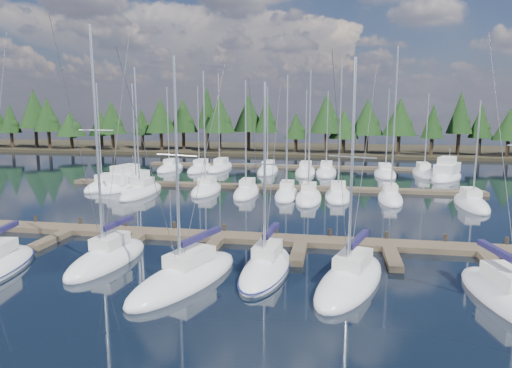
% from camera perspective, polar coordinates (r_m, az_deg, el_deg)
% --- Properties ---
extents(ground, '(260.00, 260.00, 0.00)m').
position_cam_1_polar(ground, '(45.63, -0.62, -2.72)').
color(ground, black).
rests_on(ground, ground).
extents(far_shore, '(220.00, 30.00, 0.60)m').
position_cam_1_polar(far_shore, '(104.56, 5.53, 4.34)').
color(far_shore, black).
rests_on(far_shore, ground).
extents(main_dock, '(44.00, 6.13, 0.90)m').
position_cam_1_polar(main_dock, '(33.62, -4.66, -6.87)').
color(main_dock, brown).
rests_on(main_dock, ground).
extents(back_docks, '(50.00, 21.80, 0.40)m').
position_cam_1_polar(back_docks, '(64.63, 2.61, 1.08)').
color(back_docks, brown).
rests_on(back_docks, ground).
extents(front_sailboat_2, '(3.44, 7.97, 15.18)m').
position_cam_1_polar(front_sailboat_2, '(30.60, -18.05, -8.78)').
color(front_sailboat_2, silver).
rests_on(front_sailboat_2, ground).
extents(front_sailboat_3, '(5.62, 9.73, 13.09)m').
position_cam_1_polar(front_sailboat_3, '(26.41, -8.77, -11.43)').
color(front_sailboat_3, silver).
rests_on(front_sailboat_3, ground).
extents(front_sailboat_4, '(3.26, 8.11, 11.88)m').
position_cam_1_polar(front_sailboat_4, '(27.46, 1.26, -10.48)').
color(front_sailboat_4, silver).
rests_on(front_sailboat_4, ground).
extents(front_sailboat_5, '(5.32, 9.22, 12.99)m').
position_cam_1_polar(front_sailboat_5, '(26.26, 11.72, -11.64)').
color(front_sailboat_5, silver).
rests_on(front_sailboat_5, ground).
extents(front_sailboat_6, '(4.63, 9.09, 14.47)m').
position_cam_1_polar(front_sailboat_6, '(26.63, 29.33, -12.38)').
color(front_sailboat_6, silver).
rests_on(front_sailboat_6, ground).
extents(back_sailboat_rows, '(43.79, 32.51, 16.47)m').
position_cam_1_polar(back_sailboat_rows, '(60.20, 2.10, 0.52)').
color(back_sailboat_rows, silver).
rests_on(back_sailboat_rows, ground).
extents(motor_yacht_left, '(5.61, 9.95, 4.73)m').
position_cam_1_polar(motor_yacht_left, '(57.50, -15.65, 0.00)').
color(motor_yacht_left, silver).
rests_on(motor_yacht_left, ground).
extents(motor_yacht_right, '(7.09, 10.43, 4.98)m').
position_cam_1_polar(motor_yacht_right, '(68.24, 22.74, 1.09)').
color(motor_yacht_right, silver).
rests_on(motor_yacht_right, ground).
extents(tree_line, '(187.34, 12.03, 13.54)m').
position_cam_1_polar(tree_line, '(94.55, 4.19, 8.13)').
color(tree_line, black).
rests_on(tree_line, far_shore).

